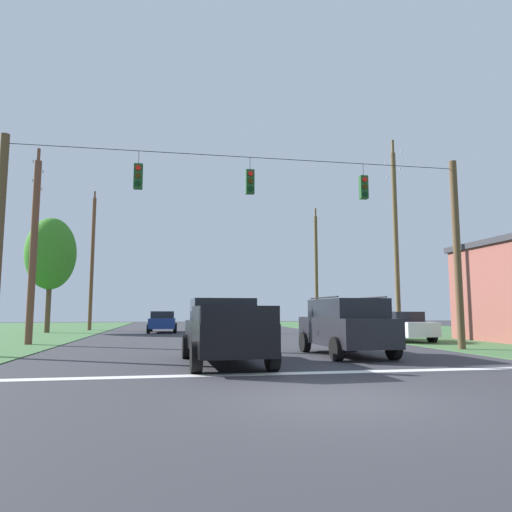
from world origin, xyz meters
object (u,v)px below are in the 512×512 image
object	(u,v)px
distant_car_oncoming	(163,321)
utility_pole_far_left	(92,260)
pickup_truck	(224,331)
overhead_signal_span	(248,238)
distant_car_crossing_white	(399,326)
suv_black	(346,325)
utility_pole_far_right	(316,268)
utility_pole_mid_left	(34,246)
distant_car_far_parked	(355,321)
utility_pole_mid_right	(396,238)
tree_roadside_right	(51,254)

from	to	relation	value
distant_car_oncoming	utility_pole_far_left	world-z (taller)	utility_pole_far_left
pickup_truck	distant_car_oncoming	distance (m)	20.67
overhead_signal_span	distant_car_crossing_white	world-z (taller)	overhead_signal_span
distant_car_oncoming	utility_pole_far_left	distance (m)	8.66
suv_black	utility_pole_far_left	world-z (taller)	utility_pole_far_left
utility_pole_far_right	utility_pole_mid_left	xyz separation A→B (m)	(-18.86, -16.00, -0.71)
overhead_signal_span	distant_car_far_parked	world-z (taller)	overhead_signal_span
utility_pole_far_right	pickup_truck	bearing A→B (deg)	-113.29
utility_pole_mid_left	utility_pole_far_left	size ratio (longest dim) A/B	0.83
utility_pole_mid_right	utility_pole_far_left	bearing A→B (deg)	141.65
overhead_signal_span	utility_pole_far_right	bearing A→B (deg)	66.36
suv_black	utility_pole_mid_right	bearing A→B (deg)	52.90
pickup_truck	overhead_signal_span	bearing A→B (deg)	69.09
overhead_signal_span	suv_black	xyz separation A→B (m)	(3.24, -1.53, -3.26)
distant_car_far_parked	utility_pole_far_left	size ratio (longest dim) A/B	0.39
suv_black	utility_pole_mid_right	xyz separation A→B (m)	(6.22, 8.23, 4.57)
distant_car_oncoming	tree_roadside_right	world-z (taller)	tree_roadside_right
distant_car_oncoming	utility_pole_mid_right	bearing A→B (deg)	-39.18
overhead_signal_span	utility_pole_far_left	size ratio (longest dim) A/B	1.59
distant_car_oncoming	utility_pole_far_right	distance (m)	14.54
tree_roadside_right	pickup_truck	bearing A→B (deg)	-63.96
distant_car_crossing_white	tree_roadside_right	size ratio (longest dim) A/B	0.54
overhead_signal_span	distant_car_crossing_white	xyz separation A→B (m)	(8.69, 5.15, -3.53)
suv_black	distant_car_crossing_white	size ratio (longest dim) A/B	1.09
utility_pole_mid_left	suv_black	bearing A→B (deg)	-30.28
distant_car_far_parked	utility_pole_far_right	xyz separation A→B (m)	(-1.67, 4.39, 4.49)
pickup_truck	distant_car_oncoming	xyz separation A→B (m)	(-2.27, 20.55, -0.18)
suv_black	distant_car_oncoming	bearing A→B (deg)	109.78
pickup_truck	distant_car_oncoming	size ratio (longest dim) A/B	1.26
distant_car_crossing_white	distant_car_far_parked	bearing A→B (deg)	78.39
utility_pole_far_left	utility_pole_far_right	bearing A→B (deg)	0.81
suv_black	utility_pole_far_left	xyz separation A→B (m)	(-12.54, 23.07, 4.58)
utility_pole_mid_right	utility_pole_far_right	distance (m)	15.12
pickup_truck	distant_car_crossing_white	distance (m)	13.02
utility_pole_far_right	utility_pole_far_left	distance (m)	18.84
suv_black	tree_roadside_right	distance (m)	24.70
overhead_signal_span	tree_roadside_right	xyz separation A→B (m)	(-11.51, 17.75, 1.28)
suv_black	utility_pole_far_left	size ratio (longest dim) A/B	0.43
distant_car_crossing_white	tree_roadside_right	bearing A→B (deg)	148.05
distant_car_oncoming	utility_pole_mid_left	distance (m)	13.40
overhead_signal_span	distant_car_crossing_white	size ratio (longest dim) A/B	4.02
distant_car_oncoming	utility_pole_mid_right	size ratio (longest dim) A/B	0.38
pickup_truck	utility_pole_far_right	bearing A→B (deg)	66.71
pickup_truck	suv_black	size ratio (longest dim) A/B	1.13
utility_pole_far_left	suv_black	bearing A→B (deg)	-61.48
pickup_truck	utility_pole_mid_right	distance (m)	15.36
utility_pole_far_right	tree_roadside_right	bearing A→B (deg)	-169.08
overhead_signal_span	distant_car_oncoming	xyz separation A→B (m)	(-3.52, 17.28, -3.53)
pickup_truck	distant_car_far_parked	size ratio (longest dim) A/B	1.24
tree_roadside_right	utility_pole_mid_right	bearing A→B (deg)	-27.77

